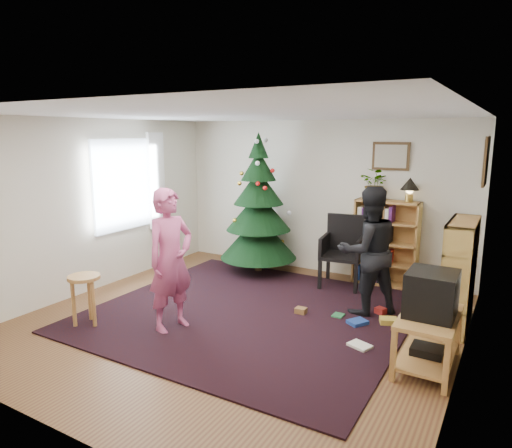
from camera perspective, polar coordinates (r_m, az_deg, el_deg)
The scene contains 23 objects.
floor at distance 5.78m, azimuth -2.23°, elevation -12.04°, with size 5.00×5.00×0.00m, color brown.
ceiling at distance 5.31m, azimuth -2.44°, elevation 13.58°, with size 5.00×5.00×0.00m, color white.
wall_back at distance 7.61m, azimuth 7.80°, elevation 3.34°, with size 5.00×0.02×2.50m, color silver.
wall_front at distance 3.62m, azimuth -24.16°, elevation -6.38°, with size 5.00×0.02×2.50m, color silver.
wall_left at distance 7.05m, azimuth -19.78°, elevation 2.16°, with size 0.02×5.00×2.50m, color silver.
wall_right at distance 4.61m, azimuth 24.98°, elevation -2.78°, with size 0.02×5.00×2.50m, color silver.
rug at distance 6.01m, azimuth -0.68°, elevation -10.98°, with size 3.80×3.60×0.02m, color black.
window_pane at distance 7.39m, azimuth -16.22°, elevation 4.72°, with size 0.04×1.20×1.40m, color silver.
curtain at distance 7.86m, azimuth -12.34°, elevation 5.28°, with size 0.06×0.35×1.60m, color white.
picture_back at distance 7.17m, azimuth 16.50°, elevation 8.13°, with size 0.55×0.03×0.42m.
picture_right at distance 6.25m, azimuth 26.82°, elevation 7.00°, with size 0.03×0.50×0.60m.
christmas_tree at distance 7.50m, azimuth 0.31°, elevation 1.10°, with size 1.27×1.27×2.31m.
bookshelf_back at distance 7.20m, azimuth 15.91°, elevation -2.17°, with size 0.95×0.30×1.30m.
bookshelf_right at distance 5.92m, azimuth 24.06°, elevation -5.64°, with size 0.30×0.95×1.30m.
tv_stand at distance 4.92m, azimuth 20.73°, elevation -12.96°, with size 0.52×0.94×0.55m.
crt_tv at distance 4.76m, azimuth 21.07°, elevation -8.10°, with size 0.46×0.50×0.44m.
armchair at distance 7.04m, azimuth 11.04°, elevation -2.94°, with size 0.66×0.66×1.07m.
stool at distance 5.85m, azimuth -20.64°, elevation -7.38°, with size 0.38×0.38×0.63m.
person_standing at distance 5.39m, azimuth -10.62°, elevation -4.48°, with size 0.61×0.40×1.68m, color #B74978.
person_by_chair at distance 5.94m, azimuth 13.83°, elevation -3.31°, with size 0.80×0.62×1.65m, color black.
potted_plant at distance 7.11m, azimuth 14.72°, elevation 4.86°, with size 0.43×0.37×0.47m, color gray.
table_lamp at distance 6.99m, azimuth 18.68°, elevation 4.57°, with size 0.27×0.27×0.36m.
floor_clutter at distance 5.81m, azimuth 12.12°, elevation -11.71°, with size 1.25×1.24×0.08m.
Camera 1 is at (2.84, -4.48, 2.28)m, focal length 32.00 mm.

